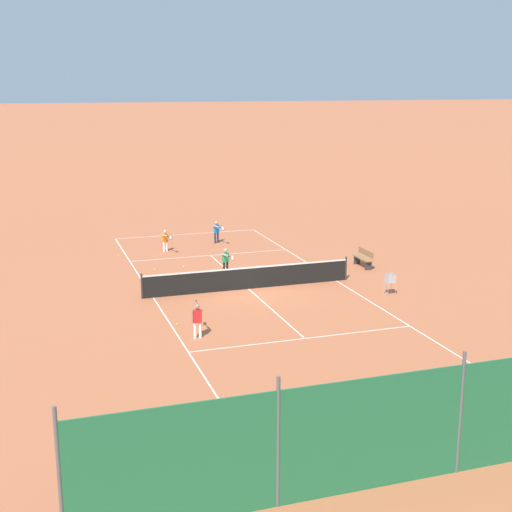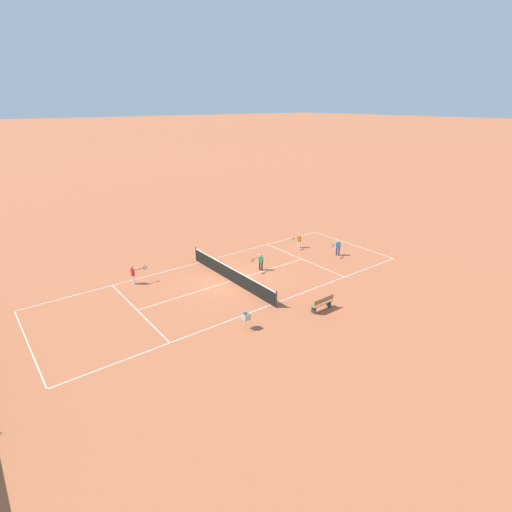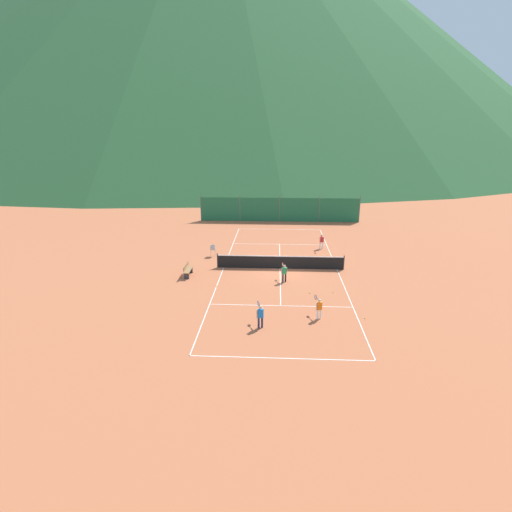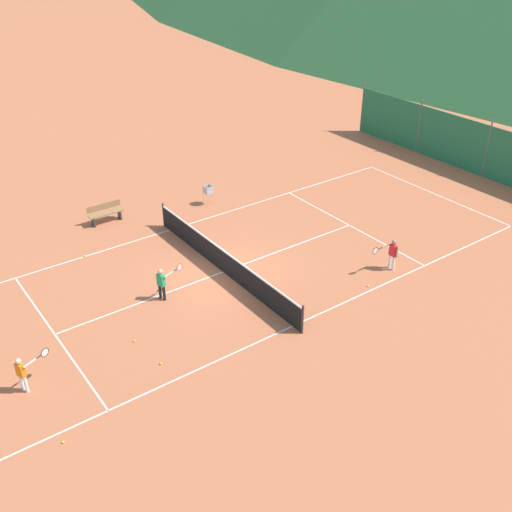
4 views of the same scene
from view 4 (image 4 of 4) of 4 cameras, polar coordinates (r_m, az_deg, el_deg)
ground_plane at (r=22.26m, az=-3.12°, el=-1.52°), size 600.00×600.00×0.00m
court_line_markings at (r=22.26m, az=-3.12°, el=-1.51°), size 8.25×23.85×0.01m
tennis_net at (r=22.00m, az=-3.16°, el=-0.41°), size 9.18×0.08×1.06m
windscreen_fence_far at (r=31.93m, az=21.09°, el=9.27°), size 17.28×0.08×2.90m
player_far_service at (r=20.63m, az=-8.91°, el=-2.40°), size 0.39×1.05×1.20m
player_far_baseline at (r=17.98m, az=-21.32°, el=-10.19°), size 0.38×1.01×1.15m
player_near_service at (r=22.60m, az=12.82°, el=0.34°), size 0.42×1.03×1.23m
tennis_ball_near_corner at (r=24.09m, az=-16.00°, el=0.00°), size 0.07×0.07×0.07m
tennis_ball_alley_left at (r=18.23m, az=-9.06°, el=-10.07°), size 0.07×0.07×0.07m
tennis_ball_by_net_right at (r=21.73m, az=10.64°, el=-2.83°), size 0.07×0.07×0.07m
tennis_ball_by_net_left at (r=19.22m, az=-11.52°, el=-7.92°), size 0.07×0.07×0.07m
tennis_ball_mid_court at (r=16.58m, az=-17.91°, el=-16.52°), size 0.07×0.07×0.07m
ball_hopper at (r=27.18m, az=-4.59°, el=6.22°), size 0.36×0.36×0.89m
courtside_bench at (r=26.35m, az=-14.15°, el=4.03°), size 0.36×1.50×0.84m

